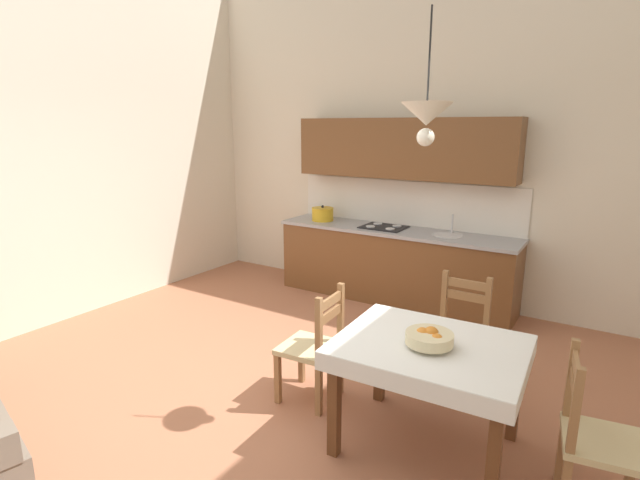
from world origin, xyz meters
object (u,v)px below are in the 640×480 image
(dining_chair_tv_side, at_px, (314,347))
(dining_chair_window_side, at_px, (596,440))
(kitchen_cabinetry, at_px, (395,232))
(pendant_lamp, at_px, (427,115))
(fruit_bowl, at_px, (429,338))
(dining_table, at_px, (429,363))
(dining_chair_kitchen_side, at_px, (458,335))

(dining_chair_tv_side, bearing_deg, dining_chair_window_side, -3.32)
(dining_chair_window_side, bearing_deg, kitchen_cabinetry, 132.37)
(pendant_lamp, bearing_deg, fruit_bowl, -47.37)
(kitchen_cabinetry, relative_size, fruit_bowl, 9.75)
(kitchen_cabinetry, height_order, dining_table, kitchen_cabinetry)
(dining_chair_kitchen_side, distance_m, fruit_bowl, 1.02)
(dining_chair_window_side, bearing_deg, fruit_bowl, -178.51)
(dining_table, height_order, dining_chair_tv_side, dining_chair_tv_side)
(dining_chair_window_side, xyz_separation_m, pendant_lamp, (-1.11, 0.14, 1.73))
(dining_chair_kitchen_side, height_order, dining_chair_window_side, same)
(fruit_bowl, height_order, pendant_lamp, pendant_lamp)
(dining_chair_window_side, bearing_deg, dining_chair_kitchen_side, 138.23)
(dining_chair_kitchen_side, bearing_deg, dining_chair_window_side, -41.77)
(dining_chair_window_side, bearing_deg, pendant_lamp, 172.72)
(dining_table, distance_m, pendant_lamp, 1.57)
(dining_table, relative_size, pendant_lamp, 1.51)
(dining_chair_window_side, height_order, pendant_lamp, pendant_lamp)
(dining_chair_window_side, xyz_separation_m, fruit_bowl, (-0.96, -0.02, 0.37))
(dining_table, distance_m, fruit_bowl, 0.21)
(dining_chair_tv_side, height_order, pendant_lamp, pendant_lamp)
(kitchen_cabinetry, distance_m, fruit_bowl, 2.90)
(dining_chair_tv_side, height_order, fruit_bowl, dining_chair_tv_side)
(dining_chair_window_side, relative_size, dining_chair_tv_side, 1.00)
(kitchen_cabinetry, height_order, pendant_lamp, pendant_lamp)
(kitchen_cabinetry, bearing_deg, fruit_bowl, -62.09)
(dining_table, bearing_deg, dining_chair_window_side, -1.75)
(dining_chair_tv_side, bearing_deg, kitchen_cabinetry, 99.38)
(kitchen_cabinetry, xyz_separation_m, dining_table, (1.35, -2.51, -0.24))
(dining_chair_window_side, relative_size, fruit_bowl, 3.10)
(dining_table, xyz_separation_m, fruit_bowl, (0.01, -0.05, 0.20))
(dining_chair_kitchen_side, xyz_separation_m, dining_chair_window_side, (1.03, -0.92, 0.00))
(kitchen_cabinetry, relative_size, dining_chair_tv_side, 3.15)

